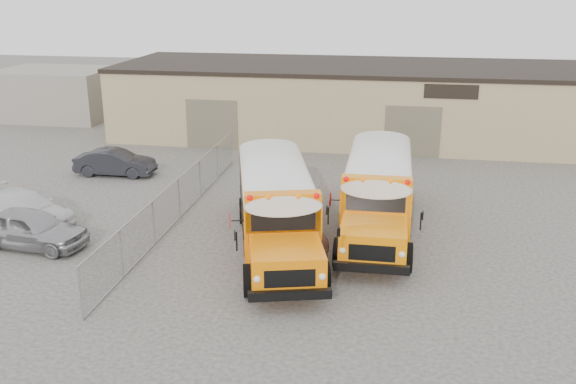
% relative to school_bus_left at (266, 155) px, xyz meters
% --- Properties ---
extents(ground, '(120.00, 120.00, 0.00)m').
position_rel_school_bus_left_xyz_m(ground, '(3.03, -7.36, -1.82)').
color(ground, '#403D3B').
rests_on(ground, ground).
extents(warehouse, '(30.20, 10.20, 4.67)m').
position_rel_school_bus_left_xyz_m(warehouse, '(3.03, 12.63, 0.56)').
color(warehouse, tan).
rests_on(warehouse, ground).
extents(chainlink_fence, '(0.07, 18.07, 1.81)m').
position_rel_school_bus_left_xyz_m(chainlink_fence, '(-2.97, -4.36, -0.91)').
color(chainlink_fence, '#93959B').
rests_on(chainlink_fence, ground).
extents(distant_building_left, '(8.00, 6.00, 3.60)m').
position_rel_school_bus_left_xyz_m(distant_building_left, '(-18.97, 14.64, -0.02)').
color(distant_building_left, gray).
rests_on(distant_building_left, ground).
extents(school_bus_left, '(5.28, 11.04, 3.14)m').
position_rel_school_bus_left_xyz_m(school_bus_left, '(0.00, 0.00, 0.00)').
color(school_bus_left, orange).
rests_on(school_bus_left, ground).
extents(school_bus_right, '(3.21, 10.64, 3.11)m').
position_rel_school_bus_left_xyz_m(school_bus_right, '(5.47, 2.69, -0.02)').
color(school_bus_right, orange).
rests_on(school_bus_right, ground).
extents(tarp_bundle, '(1.23, 1.23, 1.68)m').
position_rel_school_bus_left_xyz_m(tarp_bundle, '(3.44, -8.91, -0.95)').
color(tarp_bundle, black).
rests_on(tarp_bundle, ground).
extents(car_silver, '(4.68, 2.30, 1.54)m').
position_rel_school_bus_left_xyz_m(car_silver, '(-7.58, -8.37, -1.05)').
color(car_silver, '#A3A3A7').
rests_on(car_silver, ground).
extents(car_white, '(5.41, 3.79, 1.45)m').
position_rel_school_bus_left_xyz_m(car_white, '(-9.06, -6.36, -1.09)').
color(car_white, silver).
rests_on(car_white, ground).
extents(car_dark, '(4.23, 1.57, 1.38)m').
position_rel_school_bus_left_xyz_m(car_dark, '(-8.45, 1.28, -1.13)').
color(car_dark, black).
rests_on(car_dark, ground).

